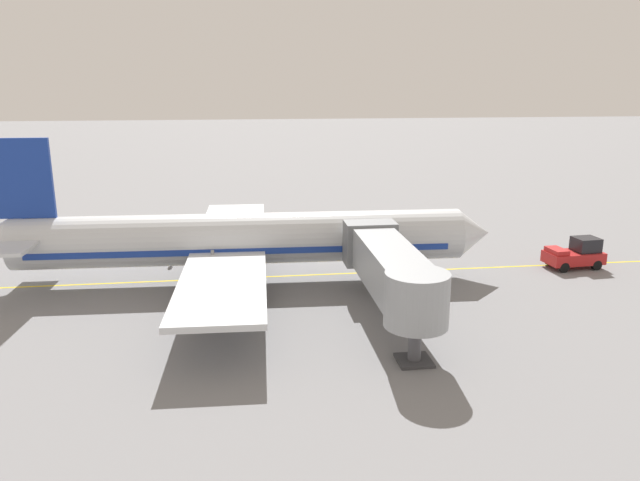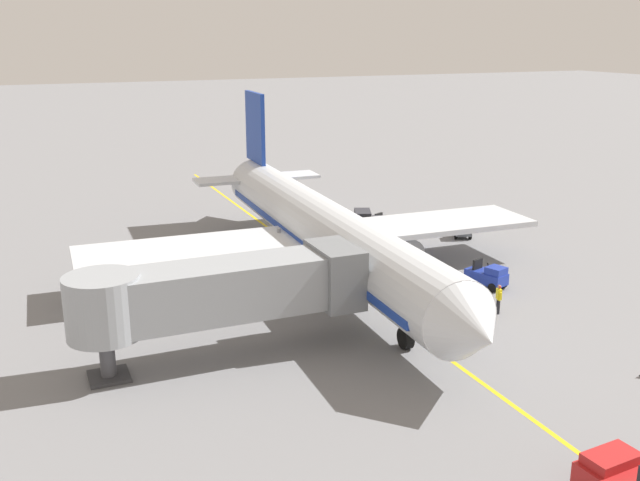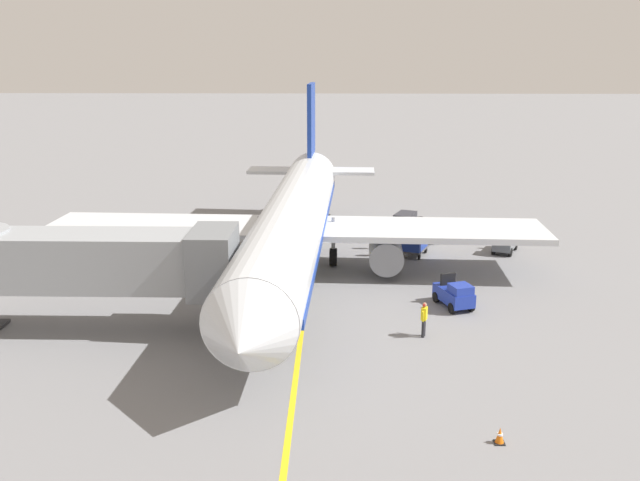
{
  "view_description": "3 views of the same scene",
  "coord_description": "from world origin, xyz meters",
  "px_view_note": "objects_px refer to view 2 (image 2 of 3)",
  "views": [
    {
      "loc": [
        43.35,
        -1.96,
        14.26
      ],
      "look_at": [
        -1.54,
        4.07,
        2.29
      ],
      "focal_mm": 33.73,
      "sensor_mm": 36.0,
      "label": 1
    },
    {
      "loc": [
        18.27,
        38.06,
        15.16
      ],
      "look_at": [
        2.29,
        0.72,
        3.44
      ],
      "focal_mm": 40.61,
      "sensor_mm": 36.0,
      "label": 2
    },
    {
      "loc": [
        -1.59,
        36.96,
        12.76
      ],
      "look_at": [
        -0.69,
        -1.63,
        2.21
      ],
      "focal_mm": 38.25,
      "sensor_mm": 36.0,
      "label": 3
    }
  ],
  "objects_px": {
    "parked_airliner": "(322,230)",
    "baggage_tug_spare": "(386,226)",
    "baggage_tug_lead": "(487,276)",
    "ground_crew_loader": "(499,297)",
    "ground_crew_wing_walker": "(372,240)",
    "baggage_tug_trailing": "(462,227)",
    "baggage_cart_second_in_train": "(381,227)",
    "ground_crew_marshaller": "(359,234)",
    "jet_bridge": "(221,291)",
    "baggage_cart_front": "(398,235)",
    "baggage_cart_third_in_train": "(363,218)"
  },
  "relations": [
    {
      "from": "parked_airliner",
      "to": "baggage_tug_spare",
      "type": "xyz_separation_m",
      "value": [
        -8.62,
        -7.41,
        -2.47
      ]
    },
    {
      "from": "baggage_tug_lead",
      "to": "parked_airliner",
      "type": "bearing_deg",
      "value": -32.44
    },
    {
      "from": "baggage_tug_spare",
      "to": "ground_crew_loader",
      "type": "distance_m",
      "value": 16.97
    },
    {
      "from": "parked_airliner",
      "to": "ground_crew_wing_walker",
      "type": "distance_m",
      "value": 6.99
    },
    {
      "from": "parked_airliner",
      "to": "baggage_tug_lead",
      "type": "relative_size",
      "value": 13.54
    },
    {
      "from": "baggage_tug_lead",
      "to": "baggage_tug_trailing",
      "type": "xyz_separation_m",
      "value": [
        -5.07,
        -10.37,
        0.0
      ]
    },
    {
      "from": "baggage_tug_spare",
      "to": "baggage_cart_second_in_train",
      "type": "bearing_deg",
      "value": 40.56
    },
    {
      "from": "baggage_cart_second_in_train",
      "to": "ground_crew_marshaller",
      "type": "xyz_separation_m",
      "value": [
        2.52,
        1.27,
        0.0
      ]
    },
    {
      "from": "baggage_tug_trailing",
      "to": "baggage_tug_spare",
      "type": "height_order",
      "value": "same"
    },
    {
      "from": "parked_airliner",
      "to": "baggage_tug_trailing",
      "type": "xyz_separation_m",
      "value": [
        -13.79,
        -4.82,
        -2.47
      ]
    },
    {
      "from": "ground_crew_marshaller",
      "to": "baggage_tug_trailing",
      "type": "bearing_deg",
      "value": 175.99
    },
    {
      "from": "parked_airliner",
      "to": "jet_bridge",
      "type": "xyz_separation_m",
      "value": [
        9.08,
        8.99,
        0.27
      ]
    },
    {
      "from": "ground_crew_wing_walker",
      "to": "ground_crew_marshaller",
      "type": "height_order",
      "value": "same"
    },
    {
      "from": "ground_crew_wing_walker",
      "to": "ground_crew_marshaller",
      "type": "relative_size",
      "value": 1.0
    },
    {
      "from": "baggage_cart_front",
      "to": "baggage_tug_trailing",
      "type": "bearing_deg",
      "value": -172.24
    },
    {
      "from": "baggage_tug_spare",
      "to": "ground_crew_wing_walker",
      "type": "height_order",
      "value": "ground_crew_wing_walker"
    },
    {
      "from": "baggage_tug_spare",
      "to": "ground_crew_wing_walker",
      "type": "distance_m",
      "value": 4.84
    },
    {
      "from": "baggage_tug_spare",
      "to": "jet_bridge",
      "type": "bearing_deg",
      "value": 42.82
    },
    {
      "from": "baggage_cart_second_in_train",
      "to": "baggage_cart_third_in_train",
      "type": "height_order",
      "value": "same"
    },
    {
      "from": "jet_bridge",
      "to": "baggage_tug_spare",
      "type": "bearing_deg",
      "value": -137.18
    },
    {
      "from": "ground_crew_wing_walker",
      "to": "ground_crew_loader",
      "type": "height_order",
      "value": "same"
    },
    {
      "from": "baggage_tug_spare",
      "to": "baggage_tug_trailing",
      "type": "bearing_deg",
      "value": 153.44
    },
    {
      "from": "baggage_cart_third_in_train",
      "to": "jet_bridge",
      "type": "bearing_deg",
      "value": 47.95
    },
    {
      "from": "baggage_cart_second_in_train",
      "to": "ground_crew_wing_walker",
      "type": "xyz_separation_m",
      "value": [
        2.33,
        2.94,
        0.0
      ]
    },
    {
      "from": "baggage_tug_lead",
      "to": "baggage_cart_second_in_train",
      "type": "distance_m",
      "value": 12.27
    },
    {
      "from": "ground_crew_loader",
      "to": "baggage_tug_spare",
      "type": "bearing_deg",
      "value": -96.7
    },
    {
      "from": "baggage_tug_lead",
      "to": "baggage_tug_spare",
      "type": "bearing_deg",
      "value": -89.57
    },
    {
      "from": "baggage_cart_front",
      "to": "ground_crew_loader",
      "type": "xyz_separation_m",
      "value": [
        1.06,
        13.44,
        0.0
      ]
    },
    {
      "from": "ground_crew_marshaller",
      "to": "ground_crew_loader",
      "type": "bearing_deg",
      "value": 95.3
    },
    {
      "from": "jet_bridge",
      "to": "baggage_cart_third_in_train",
      "type": "bearing_deg",
      "value": -132.05
    },
    {
      "from": "baggage_tug_trailing",
      "to": "ground_crew_marshaller",
      "type": "distance_m",
      "value": 8.55
    },
    {
      "from": "ground_crew_loader",
      "to": "baggage_cart_front",
      "type": "bearing_deg",
      "value": -94.49
    },
    {
      "from": "baggage_cart_front",
      "to": "ground_crew_wing_walker",
      "type": "distance_m",
      "value": 2.25
    },
    {
      "from": "baggage_tug_lead",
      "to": "ground_crew_loader",
      "type": "relative_size",
      "value": 1.63
    },
    {
      "from": "ground_crew_loader",
      "to": "parked_airliner",
      "type": "bearing_deg",
      "value": -54.89
    },
    {
      "from": "parked_airliner",
      "to": "ground_crew_loader",
      "type": "height_order",
      "value": "parked_airliner"
    },
    {
      "from": "baggage_tug_lead",
      "to": "ground_crew_marshaller",
      "type": "bearing_deg",
      "value": -72.5
    },
    {
      "from": "baggage_cart_third_in_train",
      "to": "baggage_tug_lead",
      "type": "bearing_deg",
      "value": 94.29
    },
    {
      "from": "baggage_cart_front",
      "to": "ground_crew_wing_walker",
      "type": "relative_size",
      "value": 1.74
    },
    {
      "from": "parked_airliner",
      "to": "baggage_cart_front",
      "type": "xyz_separation_m",
      "value": [
        -7.69,
        -3.99,
        -2.24
      ]
    },
    {
      "from": "baggage_cart_third_in_train",
      "to": "ground_crew_wing_walker",
      "type": "relative_size",
      "value": 1.74
    },
    {
      "from": "baggage_cart_front",
      "to": "baggage_cart_third_in_train",
      "type": "relative_size",
      "value": 1.0
    },
    {
      "from": "ground_crew_marshaller",
      "to": "baggage_cart_third_in_train",
      "type": "bearing_deg",
      "value": -119.81
    },
    {
      "from": "parked_airliner",
      "to": "ground_crew_marshaller",
      "type": "height_order",
      "value": "parked_airliner"
    },
    {
      "from": "parked_airliner",
      "to": "ground_crew_marshaller",
      "type": "xyz_separation_m",
      "value": [
        -5.26,
        -5.42,
        -2.23
      ]
    },
    {
      "from": "ground_crew_marshaller",
      "to": "baggage_tug_spare",
      "type": "bearing_deg",
      "value": -149.4
    },
    {
      "from": "baggage_tug_trailing",
      "to": "baggage_cart_front",
      "type": "height_order",
      "value": "baggage_tug_trailing"
    },
    {
      "from": "baggage_tug_spare",
      "to": "ground_crew_loader",
      "type": "bearing_deg",
      "value": 83.3
    },
    {
      "from": "ground_crew_loader",
      "to": "baggage_tug_lead",
      "type": "bearing_deg",
      "value": -118.0
    },
    {
      "from": "baggage_tug_lead",
      "to": "baggage_cart_third_in_train",
      "type": "height_order",
      "value": "baggage_tug_lead"
    }
  ]
}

